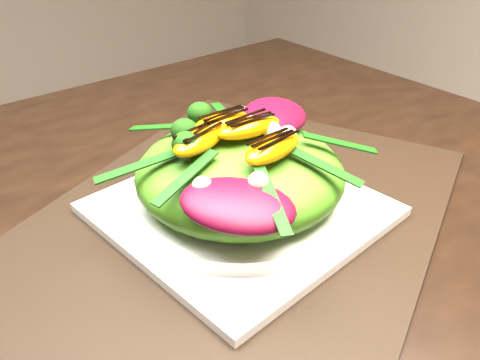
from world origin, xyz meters
TOP-DOWN VIEW (x-y plane):
  - placemat at (0.31, -0.02)m, footprint 0.62×0.55m
  - plate_base at (0.31, -0.02)m, footprint 0.27×0.27m
  - salad_bowl at (0.31, -0.02)m, footprint 0.28×0.28m
  - lettuce_mound at (0.31, -0.02)m, footprint 0.27×0.27m
  - radicchio_leaf at (0.37, -0.01)m, footprint 0.12×0.10m
  - orange_segment at (0.28, -0.01)m, footprint 0.08×0.05m
  - broccoli_floret at (0.26, 0.01)m, footprint 0.04×0.04m
  - macadamia_nut at (0.34, -0.06)m, footprint 0.02×0.02m
  - balsamic_drizzle at (0.28, -0.01)m, footprint 0.05×0.02m

SIDE VIEW (x-z plane):
  - placemat at x=0.31m, z-range 0.75..0.75m
  - plate_base at x=0.31m, z-range 0.75..0.76m
  - salad_bowl at x=0.31m, z-range 0.76..0.78m
  - lettuce_mound at x=0.31m, z-range 0.77..0.84m
  - radicchio_leaf at x=0.37m, z-range 0.83..0.86m
  - macadamia_nut at x=0.34m, z-range 0.84..0.85m
  - orange_segment at x=0.28m, z-range 0.84..0.86m
  - broccoli_floret at x=0.26m, z-range 0.84..0.87m
  - balsamic_drizzle at x=0.28m, z-range 0.86..0.86m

